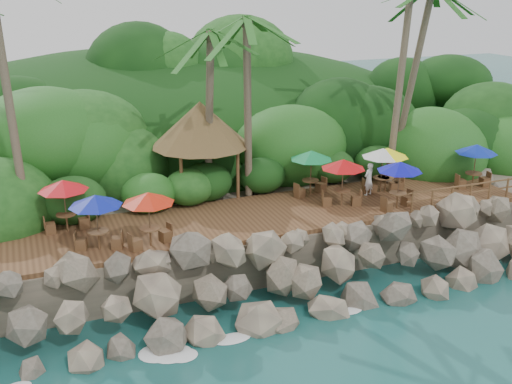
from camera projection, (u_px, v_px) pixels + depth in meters
name	position (u px, v px, depth m)	size (l,w,h in m)	color
ground	(314.00, 325.00, 23.30)	(140.00, 140.00, 0.00)	#19514F
land_base	(195.00, 178.00, 37.01)	(32.00, 25.20, 2.10)	gray
jungle_hill	(166.00, 162.00, 43.95)	(44.80, 28.00, 15.40)	#143811
seawall	(292.00, 275.00, 24.68)	(29.00, 4.00, 2.30)	gray
terrace	(256.00, 217.00, 27.85)	(26.00, 5.00, 0.20)	brown
jungle_foliage	(201.00, 200.00, 36.48)	(44.00, 16.00, 12.00)	#143811
foam_line	(310.00, 320.00, 23.55)	(25.20, 0.80, 0.06)	white
palapa	(200.00, 124.00, 29.64)	(4.81, 4.81, 4.60)	brown
dining_clusters	(302.00, 171.00, 27.87)	(22.02, 5.29, 2.26)	brown
railing	(480.00, 190.00, 29.22)	(8.30, 0.10, 1.00)	brown
waiter	(369.00, 179.00, 30.13)	(0.60, 0.39, 1.64)	white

